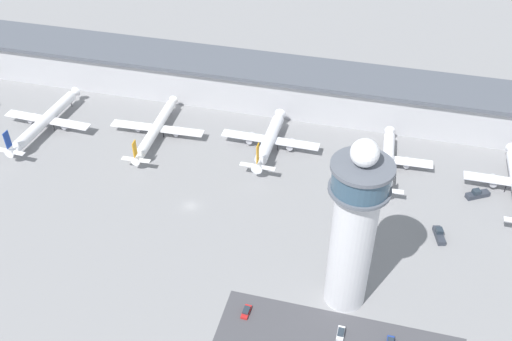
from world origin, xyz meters
The scene contains 11 objects.
ground_plane centered at (0.00, 0.00, 0.00)m, with size 1000.00×1000.00×0.00m, color gray.
terminal_building centered at (0.00, 70.00, 8.64)m, with size 268.73×25.00×17.08m.
control_tower centered at (54.32, -25.07, 26.30)m, with size 15.11×15.11×53.54m.
airplane_gate_bravo centered at (-69.63, 28.50, 4.39)m, with size 36.27×46.06×13.07m.
airplane_gate_charlie centered at (-26.08, 34.64, 3.84)m, with size 36.84×43.31×11.81m.
airplane_gate_delta centered at (17.89, 37.64, 4.37)m, with size 37.10×36.76×14.00m.
airplane_gate_echo centered at (61.48, 37.07, 3.90)m, with size 31.53×37.48×12.40m.
service_truck_catering centered at (79.85, 5.76, 1.00)m, with size 4.17×7.83×2.87m.
service_truck_baggage centered at (92.20, 28.74, 1.10)m, with size 8.33×6.28×3.15m.
car_blue_compact centered at (29.38, -37.25, 0.52)m, with size 2.02×4.67×1.35m.
car_navy_sedan centered at (55.21, -37.79, 0.61)m, with size 1.88×4.39×1.57m.
Camera 1 is at (56.42, -130.84, 126.67)m, focal length 40.00 mm.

